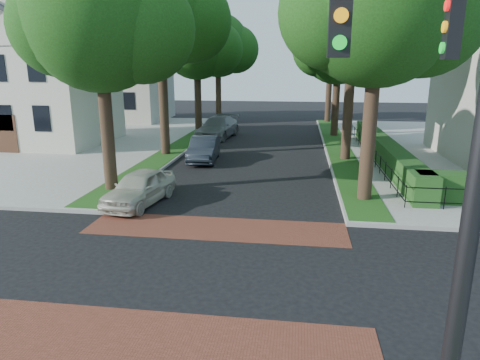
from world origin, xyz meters
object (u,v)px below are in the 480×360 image
at_px(traffic_signal, 462,123).
at_px(parked_car_rear, 218,127).
at_px(parked_car_middle, 204,149).
at_px(parked_car_front, 139,188).

distance_m(traffic_signal, parked_car_rear, 28.46).
distance_m(traffic_signal, parked_car_middle, 20.32).
relative_size(traffic_signal, parked_car_front, 1.97).
distance_m(parked_car_front, parked_car_rear, 16.98).
xyz_separation_m(traffic_signal, parked_car_rear, (-8.49, 26.88, -3.88)).
height_order(traffic_signal, parked_car_middle, traffic_signal).
height_order(traffic_signal, parked_car_rear, traffic_signal).
bearing_deg(parked_car_front, traffic_signal, -40.35).
bearing_deg(traffic_signal, parked_car_middle, 112.72).
bearing_deg(parked_car_middle, parked_car_rear, 90.78).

